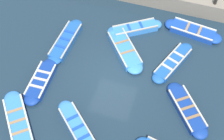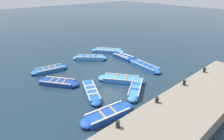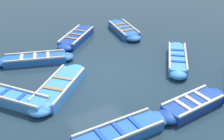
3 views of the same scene
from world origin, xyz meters
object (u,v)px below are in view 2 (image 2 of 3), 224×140
Objects in this scene: boat_outer_left at (145,66)px; bollard_south at (118,124)px; boat_bow_out at (58,83)px; bollard_mid_south at (157,100)px; boat_alongside at (108,114)px; boat_end_of_row at (91,92)px; boat_inner_gap at (123,57)px; bollard_mid_north at (184,83)px; boat_centre at (108,51)px; boat_broadside at (136,88)px; boat_far_corner at (121,79)px; bollard_north at (204,70)px; boat_drifting at (90,58)px; boat_stern_in at (50,70)px.

bollard_south is at bearing 121.82° from boat_outer_left.
boat_bow_out is 9.24× the size of bollard_mid_south.
boat_end_of_row is at bearing -14.09° from boat_alongside.
boat_inner_gap is 3.09m from boat_outer_left.
bollard_mid_north is at bearing -109.64° from boat_alongside.
boat_end_of_row is at bearing 132.82° from boat_centre.
bollard_south is at bearing 154.45° from boat_alongside.
boat_centre is 1.09× the size of boat_broadside.
boat_alongside is 4.45m from boat_far_corner.
bollard_north is at bearing -134.53° from boat_far_corner.
boat_alongside is 9.27m from boat_drifting.
boat_bow_out is 7.43m from bollard_south.
bollard_mid_north reaches higher than boat_end_of_row.
boat_far_corner is 1.06× the size of boat_stern_in.
boat_bow_out is (2.87, 4.15, -0.01)m from boat_far_corner.
boat_alongside is 3.53m from boat_broadside.
boat_drifting is 9.10× the size of bollard_south.
boat_outer_left is at bearing -45.12° from bollard_mid_south.
boat_alongside is 1.02× the size of boat_far_corner.
boat_end_of_row is 5.59m from boat_stern_in.
boat_inner_gap is 3.59m from boat_drifting.
bollard_south reaches higher than boat_inner_gap.
bollard_mid_south is (-10.11, -2.26, 1.09)m from boat_stern_in.
boat_broadside is 4.28m from boat_outer_left.
boat_far_corner is 10.20× the size of bollard_mid_south.
boat_outer_left is 7.08m from bollard_mid_south.
boat_broadside reaches higher than boat_end_of_row.
bollard_north reaches higher than boat_centre.
bollard_south is at bearing 142.73° from boat_centre.
boat_outer_left is (-5.12, -2.82, -0.02)m from boat_drifting.
boat_bow_out reaches higher than boat_stern_in.
bollard_mid_north reaches higher than boat_centre.
boat_far_corner is at bearing -124.69° from boat_bow_out.
boat_inner_gap is at bearing -35.73° from boat_broadside.
boat_inner_gap reaches higher than boat_end_of_row.
boat_bow_out is at bearing 119.25° from boat_drifting.
bollard_north is 1.00× the size of bollard_south.
boat_outer_left is (3.11, -7.09, -0.02)m from boat_alongside.
boat_inner_gap is (3.55, -3.64, -0.01)m from boat_far_corner.
boat_outer_left is 10.83× the size of bollard_south.
boat_bow_out is 3.04m from boat_end_of_row.
boat_drifting is 9.10× the size of bollard_north.
bollard_mid_south is at bearing 90.00° from bollard_mid_north.
bollard_north reaches higher than boat_alongside.
boat_drifting is at bearing -33.10° from boat_end_of_row.
boat_stern_in is at bearing -9.06° from boat_bow_out.
boat_bow_out is at bearing 94.97° from boat_inner_gap.
bollard_mid_north is (-8.03, 2.09, 1.07)m from boat_inner_gap.
boat_bow_out is at bearing -2.34° from bollard_south.
boat_bow_out is 0.96× the size of boat_stern_in.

